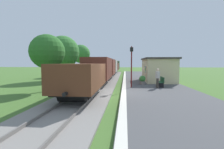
{
  "coord_description": "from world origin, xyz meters",
  "views": [
    {
      "loc": [
        0.5,
        -11.54,
        2.43
      ],
      "look_at": [
        -0.86,
        4.53,
        1.25
      ],
      "focal_mm": 25.29,
      "sensor_mm": 36.0,
      "label": 1
    }
  ],
  "objects_px": {
    "bench_near_hut": "(161,82)",
    "potted_planter": "(142,80)",
    "freight_train": "(108,68)",
    "station_hut": "(158,70)",
    "tree_trackside_far": "(63,52)",
    "lamp_post_near": "(132,59)",
    "tree_field_left": "(68,57)",
    "tree_trackside_mid": "(47,52)",
    "bench_down_platform": "(147,74)",
    "person_waiting": "(158,77)",
    "tree_field_distant": "(81,54)"
  },
  "relations": [
    {
      "from": "tree_trackside_mid",
      "to": "tree_trackside_far",
      "type": "xyz_separation_m",
      "value": [
        -1.99,
        8.31,
        0.56
      ]
    },
    {
      "from": "tree_trackside_mid",
      "to": "person_waiting",
      "type": "bearing_deg",
      "value": 5.27
    },
    {
      "from": "freight_train",
      "to": "person_waiting",
      "type": "relative_size",
      "value": 22.92
    },
    {
      "from": "tree_field_left",
      "to": "tree_field_distant",
      "type": "bearing_deg",
      "value": 85.05
    },
    {
      "from": "bench_near_hut",
      "to": "potted_planter",
      "type": "relative_size",
      "value": 1.64
    },
    {
      "from": "bench_near_hut",
      "to": "bench_down_platform",
      "type": "bearing_deg",
      "value": 90.0
    },
    {
      "from": "tree_field_left",
      "to": "bench_near_hut",
      "type": "bearing_deg",
      "value": -43.25
    },
    {
      "from": "lamp_post_near",
      "to": "station_hut",
      "type": "bearing_deg",
      "value": 56.9
    },
    {
      "from": "station_hut",
      "to": "tree_trackside_far",
      "type": "relative_size",
      "value": 0.94
    },
    {
      "from": "potted_planter",
      "to": "tree_trackside_far",
      "type": "xyz_separation_m",
      "value": [
        -10.36,
        5.31,
        3.22
      ]
    },
    {
      "from": "bench_down_platform",
      "to": "freight_train",
      "type": "bearing_deg",
      "value": 153.49
    },
    {
      "from": "freight_train",
      "to": "lamp_post_near",
      "type": "distance_m",
      "value": 13.39
    },
    {
      "from": "station_hut",
      "to": "person_waiting",
      "type": "bearing_deg",
      "value": -101.54
    },
    {
      "from": "tree_field_left",
      "to": "tree_field_distant",
      "type": "height_order",
      "value": "tree_field_distant"
    },
    {
      "from": "bench_near_hut",
      "to": "tree_field_left",
      "type": "xyz_separation_m",
      "value": [
        -13.6,
        12.79,
        2.71
      ]
    },
    {
      "from": "freight_train",
      "to": "tree_trackside_far",
      "type": "relative_size",
      "value": 6.34
    },
    {
      "from": "bench_near_hut",
      "to": "potted_planter",
      "type": "distance_m",
      "value": 2.02
    },
    {
      "from": "bench_down_platform",
      "to": "tree_field_left",
      "type": "xyz_separation_m",
      "value": [
        -13.6,
        3.62,
        2.71
      ]
    },
    {
      "from": "tree_trackside_mid",
      "to": "freight_train",
      "type": "bearing_deg",
      "value": 74.98
    },
    {
      "from": "lamp_post_near",
      "to": "tree_trackside_mid",
      "type": "relative_size",
      "value": 0.76
    },
    {
      "from": "bench_near_hut",
      "to": "tree_field_left",
      "type": "bearing_deg",
      "value": 136.75
    },
    {
      "from": "tree_trackside_far",
      "to": "tree_field_left",
      "type": "distance_m",
      "value": 6.43
    },
    {
      "from": "bench_near_hut",
      "to": "person_waiting",
      "type": "relative_size",
      "value": 0.88
    },
    {
      "from": "person_waiting",
      "to": "tree_field_left",
      "type": "distance_m",
      "value": 19.05
    },
    {
      "from": "bench_near_hut",
      "to": "tree_trackside_mid",
      "type": "height_order",
      "value": "tree_trackside_mid"
    },
    {
      "from": "freight_train",
      "to": "bench_down_platform",
      "type": "distance_m",
      "value": 6.96
    },
    {
      "from": "person_waiting",
      "to": "freight_train",
      "type": "bearing_deg",
      "value": -79.24
    },
    {
      "from": "tree_field_distant",
      "to": "station_hut",
      "type": "bearing_deg",
      "value": -47.35
    },
    {
      "from": "person_waiting",
      "to": "lamp_post_near",
      "type": "distance_m",
      "value": 2.79
    },
    {
      "from": "bench_down_platform",
      "to": "tree_trackside_far",
      "type": "distance_m",
      "value": 12.61
    },
    {
      "from": "bench_near_hut",
      "to": "bench_down_platform",
      "type": "distance_m",
      "value": 9.17
    },
    {
      "from": "bench_down_platform",
      "to": "potted_planter",
      "type": "distance_m",
      "value": 8.03
    },
    {
      "from": "potted_planter",
      "to": "lamp_post_near",
      "type": "distance_m",
      "value": 3.07
    },
    {
      "from": "freight_train",
      "to": "lamp_post_near",
      "type": "relative_size",
      "value": 10.59
    },
    {
      "from": "freight_train",
      "to": "potted_planter",
      "type": "height_order",
      "value": "freight_train"
    },
    {
      "from": "freight_train",
      "to": "station_hut",
      "type": "height_order",
      "value": "station_hut"
    },
    {
      "from": "lamp_post_near",
      "to": "tree_trackside_far",
      "type": "distance_m",
      "value": 11.74
    },
    {
      "from": "freight_train",
      "to": "tree_trackside_far",
      "type": "height_order",
      "value": "tree_trackside_far"
    },
    {
      "from": "person_waiting",
      "to": "tree_trackside_far",
      "type": "distance_m",
      "value": 13.92
    },
    {
      "from": "station_hut",
      "to": "potted_planter",
      "type": "distance_m",
      "value": 3.99
    },
    {
      "from": "lamp_post_near",
      "to": "tree_field_distant",
      "type": "distance_m",
      "value": 22.52
    },
    {
      "from": "freight_train",
      "to": "tree_trackside_mid",
      "type": "bearing_deg",
      "value": -105.02
    },
    {
      "from": "station_hut",
      "to": "tree_trackside_mid",
      "type": "relative_size",
      "value": 1.19
    },
    {
      "from": "bench_down_platform",
      "to": "tree_trackside_far",
      "type": "bearing_deg",
      "value": -167.85
    },
    {
      "from": "freight_train",
      "to": "person_waiting",
      "type": "distance_m",
      "value": 14.28
    },
    {
      "from": "tree_field_left",
      "to": "bench_down_platform",
      "type": "bearing_deg",
      "value": -14.91
    },
    {
      "from": "bench_near_hut",
      "to": "lamp_post_near",
      "type": "distance_m",
      "value": 3.49
    },
    {
      "from": "lamp_post_near",
      "to": "tree_trackside_mid",
      "type": "xyz_separation_m",
      "value": [
        -7.19,
        -1.08,
        0.58
      ]
    },
    {
      "from": "station_hut",
      "to": "lamp_post_near",
      "type": "distance_m",
      "value": 6.25
    },
    {
      "from": "lamp_post_near",
      "to": "tree_trackside_far",
      "type": "bearing_deg",
      "value": 141.77
    }
  ]
}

